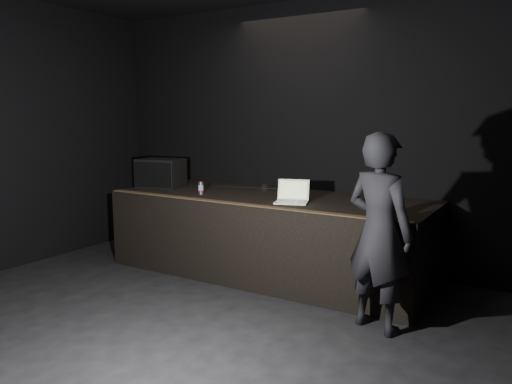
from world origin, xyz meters
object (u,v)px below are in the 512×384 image
at_px(laptop, 292,197).
at_px(person, 379,233).
at_px(beer_can, 201,188).
at_px(stage_monitor, 161,173).
at_px(stage_riser, 270,234).

relative_size(laptop, person, 0.24).
relative_size(beer_can, person, 0.09).
height_order(stage_monitor, laptop, stage_monitor).
height_order(stage_monitor, person, person).
bearing_deg(person, stage_riser, -11.22).
distance_m(laptop, person, 1.43).
bearing_deg(stage_riser, laptop, -31.12).
bearing_deg(person, beer_can, 4.68).
relative_size(stage_riser, person, 2.15).
bearing_deg(stage_monitor, person, -24.32).
distance_m(beer_can, person, 2.59).
relative_size(stage_riser, beer_can, 24.78).
xyz_separation_m(stage_monitor, laptop, (2.13, -0.12, -0.13)).
relative_size(laptop, beer_can, 2.80).
height_order(stage_riser, person, person).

